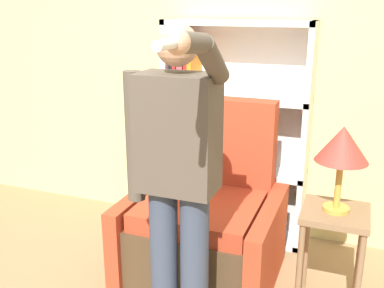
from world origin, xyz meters
name	(u,v)px	position (x,y,z in m)	size (l,w,h in m)	color
wall_back	(217,58)	(0.00, 2.03, 1.40)	(8.00, 0.06, 2.80)	#DBCC84
bookcase	(220,136)	(0.09, 1.87, 0.81)	(1.11, 0.28, 1.70)	white
armchair	(206,224)	(0.20, 1.23, 0.37)	(0.98, 0.89, 1.19)	#4C3823
person_standing	(177,177)	(0.28, 0.54, 0.98)	(0.54, 0.78, 1.72)	#384256
side_table	(333,233)	(1.03, 1.13, 0.52)	(0.38, 0.38, 0.66)	#846647
table_lamp	(342,147)	(1.03, 1.13, 1.05)	(0.30, 0.30, 0.51)	gold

